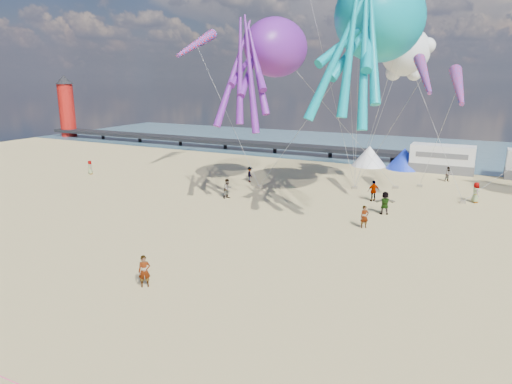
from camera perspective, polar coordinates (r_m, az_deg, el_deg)
The scene contains 27 objects.
ground at distance 19.59m, azimuth -8.53°, elevation -17.59°, with size 120.00×120.00×0.00m, color #D2BD79.
water at distance 69.92m, azimuth 18.29°, elevation 5.09°, with size 120.00×120.00×0.00m, color #3C6374.
pier at distance 69.42m, azimuth -6.75°, elevation 6.47°, with size 60.00×3.00×0.50m, color black.
lighthouse at distance 87.58m, azimuth -22.56°, elevation 9.40°, with size 2.60×2.60×9.00m, color #A5140F.
motorhome_0 at distance 54.31m, azimuth 22.23°, elevation 3.88°, with size 6.60×2.50×3.00m, color silver.
tent_white at distance 55.50m, azimuth 13.96°, elevation 4.41°, with size 4.00×4.00×2.40m, color white.
tent_blue at distance 54.79m, azimuth 18.04°, elevation 4.01°, with size 4.00×4.00×2.40m, color #1933CC.
standing_person at distance 23.80m, azimuth -13.78°, elevation -9.59°, with size 0.60×0.39×1.65m, color tan.
beachgoer_0 at distance 52.49m, azimuth -20.03°, elevation 2.91°, with size 0.54×0.36×1.48m, color #7F6659.
beachgoer_1 at distance 49.68m, azimuth 22.93°, elevation 2.06°, with size 0.74×0.48×1.51m, color #7F6659.
beachgoer_2 at distance 45.65m, azimuth -0.76°, elevation 2.22°, with size 0.75×0.58×1.54m, color #7F6659.
beachgoer_3 at distance 39.77m, azimuth 14.48°, elevation 0.14°, with size 1.16×0.67×1.80m, color #7F6659.
beachgoer_4 at distance 36.23m, azimuth 15.80°, elevation -1.31°, with size 1.05×0.44×1.80m, color #7F6659.
beachgoer_5 at distance 32.61m, azimuth 13.41°, elevation -3.05°, with size 1.49×0.47×1.61m, color #7F6659.
beachgoer_6 at distance 42.32m, azimuth 25.76°, elevation -0.05°, with size 0.63×0.41×1.73m, color #7F6659.
beachgoer_7 at distance 39.51m, azimuth -3.58°, elevation 0.42°, with size 0.84×0.54×1.71m, color #7F6659.
sandbag_a at distance 43.22m, azimuth 0.42°, elevation 0.64°, with size 0.50×0.35×0.22m, color gray.
sandbag_b at distance 45.04m, azimuth 17.04°, elevation 0.56°, with size 0.50×0.35×0.22m, color gray.
sandbag_c at distance 41.83m, azimuth 24.44°, elevation -1.13°, with size 0.50×0.35×0.22m, color gray.
sandbag_d at distance 46.40m, azimuth 19.77°, elevation 0.74°, with size 0.50×0.35×0.22m, color gray.
sandbag_e at distance 43.97m, azimuth 12.25°, elevation 0.54°, with size 0.50×0.35×0.22m, color gray.
kite_octopus_teal at distance 36.83m, azimuth 15.28°, elevation 20.30°, with size 4.89×11.41×13.03m, color #0694A3, non-canonical shape.
kite_octopus_purple at distance 40.78m, azimuth 2.53°, elevation 17.58°, with size 4.31×10.05×11.49m, color #6D1F95, non-canonical shape.
kite_panda at distance 43.07m, azimuth 18.17°, elevation 16.33°, with size 5.02×4.73×7.09m, color silver, non-canonical shape.
windsock_left at distance 49.09m, azimuth -7.49°, elevation 17.83°, with size 1.10×7.23×7.23m, color red, non-canonical shape.
windsock_mid at distance 39.36m, azimuth 23.98°, elevation 12.00°, with size 1.00×5.77×5.77m, color red, non-canonical shape.
windsock_right at distance 37.20m, azimuth 20.28°, elevation 13.57°, with size 0.90×5.29×5.29m, color red, non-canonical shape.
Camera 1 is at (9.84, -13.46, 10.28)m, focal length 32.00 mm.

